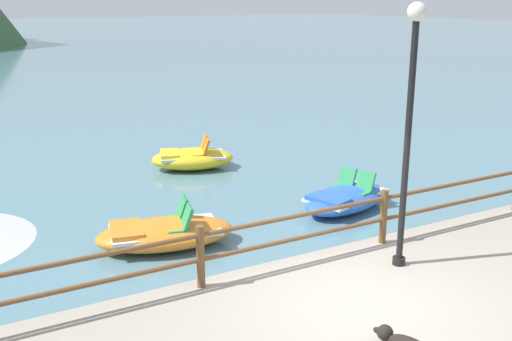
{
  "coord_description": "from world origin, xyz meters",
  "views": [
    {
      "loc": [
        -4.8,
        -5.75,
        4.47
      ],
      "look_at": [
        1.11,
        5.0,
        0.9
      ],
      "focal_mm": 41.79,
      "sensor_mm": 36.0,
      "label": 1
    }
  ],
  "objects_px": {
    "pedal_boat_2": "(164,233)",
    "pedal_boat_4": "(346,198)",
    "pedal_boat_1": "(192,158)",
    "lamp_post": "(409,114)"
  },
  "relations": [
    {
      "from": "pedal_boat_4",
      "to": "pedal_boat_2",
      "type": "bearing_deg",
      "value": -179.63
    },
    {
      "from": "pedal_boat_4",
      "to": "lamp_post",
      "type": "bearing_deg",
      "value": -114.22
    },
    {
      "from": "lamp_post",
      "to": "pedal_boat_1",
      "type": "bearing_deg",
      "value": 91.27
    },
    {
      "from": "pedal_boat_1",
      "to": "pedal_boat_2",
      "type": "height_order",
      "value": "pedal_boat_1"
    },
    {
      "from": "lamp_post",
      "to": "pedal_boat_2",
      "type": "height_order",
      "value": "lamp_post"
    },
    {
      "from": "pedal_boat_2",
      "to": "pedal_boat_4",
      "type": "relative_size",
      "value": 1.04
    },
    {
      "from": "pedal_boat_2",
      "to": "pedal_boat_1",
      "type": "bearing_deg",
      "value": 61.49
    },
    {
      "from": "pedal_boat_1",
      "to": "pedal_boat_4",
      "type": "relative_size",
      "value": 0.93
    },
    {
      "from": "lamp_post",
      "to": "pedal_boat_1",
      "type": "relative_size",
      "value": 1.62
    },
    {
      "from": "pedal_boat_2",
      "to": "pedal_boat_4",
      "type": "xyz_separation_m",
      "value": [
        4.2,
        0.03,
        -0.02
      ]
    }
  ]
}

